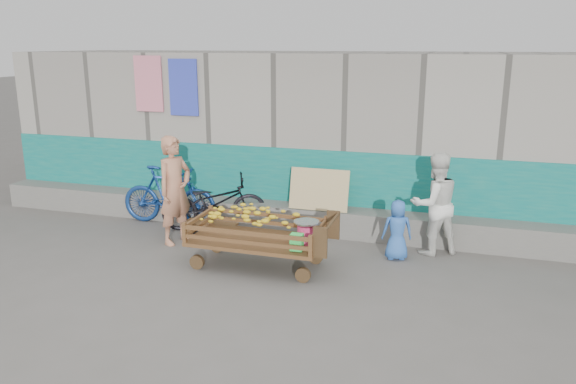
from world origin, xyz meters
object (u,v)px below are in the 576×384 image
(vendor_man, at_px, (175,190))
(bicycle_dark, at_px, (214,202))
(woman, at_px, (435,204))
(child, at_px, (397,230))
(bench, at_px, (211,226))
(bicycle_blue, at_px, (169,195))
(banana_cart, at_px, (254,227))

(vendor_man, relative_size, bicycle_dark, 0.97)
(vendor_man, distance_m, bicycle_dark, 0.97)
(woman, bearing_deg, child, 10.09)
(child, relative_size, bicycle_dark, 0.51)
(vendor_man, distance_m, child, 3.55)
(bench, xyz_separation_m, woman, (3.64, 0.25, 0.63))
(bench, relative_size, bicycle_blue, 0.51)
(woman, height_order, bicycle_dark, woman)
(vendor_man, bearing_deg, child, -64.97)
(woman, bearing_deg, bicycle_blue, -31.08)
(bench, relative_size, child, 0.99)
(woman, height_order, child, woman)
(woman, xyz_separation_m, bicycle_dark, (-3.72, 0.09, -0.32))
(banana_cart, height_order, bench, banana_cart)
(bicycle_dark, bearing_deg, child, -123.90)
(child, bearing_deg, woman, -154.89)
(bicycle_blue, bearing_deg, bicycle_dark, -94.95)
(bicycle_dark, bearing_deg, banana_cart, -162.93)
(banana_cart, bearing_deg, child, 24.88)
(child, xyz_separation_m, bicycle_dark, (-3.21, 0.51, 0.02))
(bench, distance_m, child, 3.15)
(bicycle_dark, distance_m, bicycle_blue, 0.89)
(vendor_man, relative_size, bicycle_blue, 1.00)
(vendor_man, bearing_deg, woman, -59.73)
(banana_cart, distance_m, woman, 2.79)
(vendor_man, xyz_separation_m, child, (3.52, 0.32, -0.42))
(woman, bearing_deg, banana_cart, -1.41)
(child, relative_size, bicycle_blue, 0.52)
(bicycle_blue, bearing_deg, vendor_man, -148.96)
(banana_cart, xyz_separation_m, vendor_man, (-1.57, 0.59, 0.28))
(vendor_man, bearing_deg, banana_cart, -90.57)
(banana_cart, xyz_separation_m, bicycle_blue, (-2.16, 1.43, -0.07))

